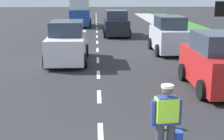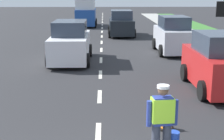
{
  "view_description": "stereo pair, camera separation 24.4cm",
  "coord_description": "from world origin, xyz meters",
  "px_view_note": "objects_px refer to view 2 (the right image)",
  "views": [
    {
      "loc": [
        -0.09,
        -4.87,
        3.54
      ],
      "look_at": [
        0.41,
        5.04,
        1.1
      ],
      "focal_mm": 51.95,
      "sensor_mm": 36.0,
      "label": 1
    },
    {
      "loc": [
        0.15,
        -4.88,
        3.54
      ],
      "look_at": [
        0.41,
        5.04,
        1.1
      ],
      "focal_mm": 51.95,
      "sensor_mm": 36.0,
      "label": 2
    }
  ],
  "objects_px": {
    "delivery_truck": "(86,10)",
    "car_oncoming_lead": "(70,43)",
    "traffic_cone_near": "(167,119)",
    "car_outgoing_far": "(121,24)",
    "car_parked_far": "(173,36)",
    "car_parked_curbside": "(219,64)",
    "road_worker": "(163,119)"
  },
  "relations": [
    {
      "from": "delivery_truck",
      "to": "car_oncoming_lead",
      "type": "relative_size",
      "value": 1.07
    },
    {
      "from": "traffic_cone_near",
      "to": "car_outgoing_far",
      "type": "xyz_separation_m",
      "value": [
        -0.23,
        18.1,
        0.69
      ]
    },
    {
      "from": "traffic_cone_near",
      "to": "car_outgoing_far",
      "type": "bearing_deg",
      "value": 90.74
    },
    {
      "from": "car_parked_far",
      "to": "car_outgoing_far",
      "type": "bearing_deg",
      "value": 109.44
    },
    {
      "from": "delivery_truck",
      "to": "car_outgoing_far",
      "type": "relative_size",
      "value": 1.13
    },
    {
      "from": "car_parked_far",
      "to": "car_parked_curbside",
      "type": "bearing_deg",
      "value": -89.01
    },
    {
      "from": "car_outgoing_far",
      "to": "car_parked_curbside",
      "type": "relative_size",
      "value": 1.04
    },
    {
      "from": "car_outgoing_far",
      "to": "car_parked_curbside",
      "type": "bearing_deg",
      "value": -79.44
    },
    {
      "from": "car_oncoming_lead",
      "to": "car_parked_far",
      "type": "bearing_deg",
      "value": 21.83
    },
    {
      "from": "road_worker",
      "to": "traffic_cone_near",
      "type": "height_order",
      "value": "road_worker"
    },
    {
      "from": "car_oncoming_lead",
      "to": "car_parked_far",
      "type": "xyz_separation_m",
      "value": [
        5.71,
        2.29,
        0.03
      ]
    },
    {
      "from": "road_worker",
      "to": "car_parked_curbside",
      "type": "xyz_separation_m",
      "value": [
        2.92,
        5.01,
        0.04
      ]
    },
    {
      "from": "car_oncoming_lead",
      "to": "car_parked_curbside",
      "type": "bearing_deg",
      "value": -40.63
    },
    {
      "from": "car_parked_far",
      "to": "traffic_cone_near",
      "type": "bearing_deg",
      "value": -102.53
    },
    {
      "from": "car_outgoing_far",
      "to": "car_parked_curbside",
      "type": "xyz_separation_m",
      "value": [
        2.74,
        -14.69,
        0.02
      ]
    },
    {
      "from": "traffic_cone_near",
      "to": "car_oncoming_lead",
      "type": "distance_m",
      "value": 9.08
    },
    {
      "from": "car_oncoming_lead",
      "to": "car_parked_curbside",
      "type": "xyz_separation_m",
      "value": [
        5.83,
        -5.01,
        0.01
      ]
    },
    {
      "from": "car_outgoing_far",
      "to": "delivery_truck",
      "type": "bearing_deg",
      "value": 114.3
    },
    {
      "from": "car_oncoming_lead",
      "to": "car_parked_far",
      "type": "height_order",
      "value": "car_parked_far"
    },
    {
      "from": "car_oncoming_lead",
      "to": "car_parked_far",
      "type": "distance_m",
      "value": 6.15
    },
    {
      "from": "car_outgoing_far",
      "to": "car_parked_far",
      "type": "height_order",
      "value": "car_parked_far"
    },
    {
      "from": "delivery_truck",
      "to": "traffic_cone_near",
      "type": "bearing_deg",
      "value": -82.24
    },
    {
      "from": "traffic_cone_near",
      "to": "car_oncoming_lead",
      "type": "xyz_separation_m",
      "value": [
        -3.33,
        8.41,
        0.71
      ]
    },
    {
      "from": "road_worker",
      "to": "car_oncoming_lead",
      "type": "relative_size",
      "value": 0.39
    },
    {
      "from": "traffic_cone_near",
      "to": "car_parked_curbside",
      "type": "height_order",
      "value": "car_parked_curbside"
    },
    {
      "from": "traffic_cone_near",
      "to": "car_parked_far",
      "type": "relative_size",
      "value": 0.13
    },
    {
      "from": "car_parked_far",
      "to": "car_oncoming_lead",
      "type": "bearing_deg",
      "value": -158.17
    },
    {
      "from": "delivery_truck",
      "to": "car_outgoing_far",
      "type": "bearing_deg",
      "value": -65.7
    },
    {
      "from": "car_parked_far",
      "to": "delivery_truck",
      "type": "bearing_deg",
      "value": 111.86
    },
    {
      "from": "road_worker",
      "to": "traffic_cone_near",
      "type": "bearing_deg",
      "value": 75.57
    },
    {
      "from": "delivery_truck",
      "to": "car_outgoing_far",
      "type": "xyz_separation_m",
      "value": [
        3.2,
        -7.08,
        -0.66
      ]
    },
    {
      "from": "road_worker",
      "to": "car_oncoming_lead",
      "type": "bearing_deg",
      "value": 106.25
    }
  ]
}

